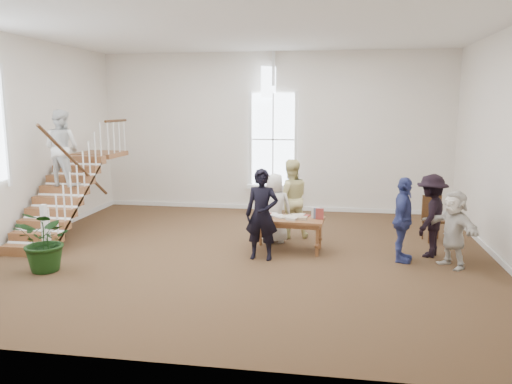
% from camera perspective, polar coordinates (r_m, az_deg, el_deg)
% --- Properties ---
extents(ground, '(10.00, 10.00, 0.00)m').
position_cam_1_polar(ground, '(10.35, -1.19, -7.06)').
color(ground, '#49351C').
rests_on(ground, ground).
extents(room_shell, '(10.49, 10.00, 10.00)m').
position_cam_1_polar(room_shell, '(14.48, 1.90, -0.52)').
color(room_shell, white).
rests_on(room_shell, ground).
extents(staircase, '(1.10, 4.10, 2.92)m').
position_cam_1_polar(staircase, '(12.22, -21.04, 2.67)').
color(staircase, brown).
rests_on(staircase, ground).
extents(library_table, '(1.54, 0.84, 0.76)m').
position_cam_1_polar(library_table, '(10.44, 3.56, -3.40)').
color(library_table, brown).
rests_on(library_table, ground).
extents(police_officer, '(0.68, 0.47, 1.80)m').
position_cam_1_polar(police_officer, '(9.79, 0.67, -2.59)').
color(police_officer, black).
rests_on(police_officer, ground).
extents(elderly_woman, '(0.85, 0.65, 1.55)m').
position_cam_1_polar(elderly_woman, '(11.02, 2.14, -1.85)').
color(elderly_woman, silver).
rests_on(elderly_woman, ground).
extents(person_yellow, '(1.03, 0.90, 1.81)m').
position_cam_1_polar(person_yellow, '(11.45, 3.94, -0.76)').
color(person_yellow, beige).
rests_on(person_yellow, ground).
extents(woman_cluster_a, '(0.62, 1.04, 1.66)m').
position_cam_1_polar(woman_cluster_a, '(10.06, 16.44, -3.07)').
color(woman_cluster_a, navy).
rests_on(woman_cluster_a, ground).
extents(woman_cluster_b, '(1.02, 1.24, 1.67)m').
position_cam_1_polar(woman_cluster_b, '(10.59, 19.36, -2.56)').
color(woman_cluster_b, black).
rests_on(woman_cluster_b, ground).
extents(woman_cluster_c, '(1.09, 1.39, 1.47)m').
position_cam_1_polar(woman_cluster_c, '(10.05, 21.66, -3.94)').
color(woman_cluster_c, silver).
rests_on(woman_cluster_c, ground).
extents(floor_plant, '(1.24, 1.14, 1.16)m').
position_cam_1_polar(floor_plant, '(9.91, -22.82, -5.13)').
color(floor_plant, black).
rests_on(floor_plant, ground).
extents(side_chair, '(0.53, 0.53, 1.02)m').
position_cam_1_polar(side_chair, '(11.90, 19.58, -2.54)').
color(side_chair, '#381B0F').
rests_on(side_chair, ground).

